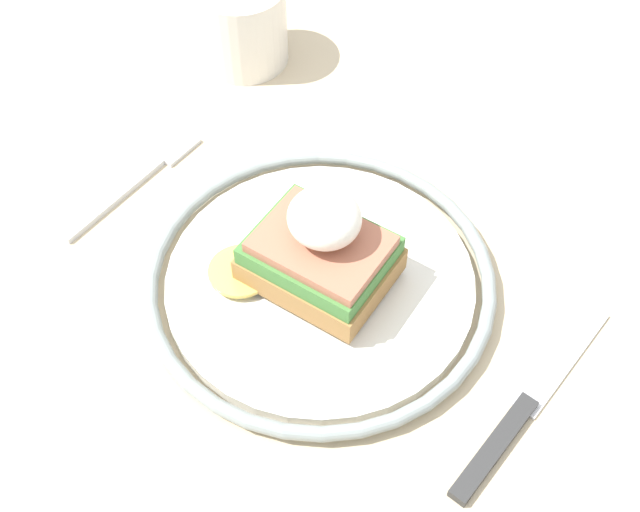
{
  "coord_description": "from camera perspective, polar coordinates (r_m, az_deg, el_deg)",
  "views": [
    {
      "loc": [
        0.15,
        -0.29,
        1.2
      ],
      "look_at": [
        -0.03,
        -0.02,
        0.78
      ],
      "focal_mm": 45.0,
      "sensor_mm": 36.0,
      "label": 1
    }
  ],
  "objects": [
    {
      "name": "sandwich",
      "position": [
        0.53,
        -0.03,
        0.49
      ],
      "size": [
        0.12,
        0.09,
        0.08
      ],
      "color": "#9E703D",
      "rests_on": "plate"
    },
    {
      "name": "dining_table",
      "position": [
        0.67,
        2.83,
        -8.39
      ],
      "size": [
        0.94,
        0.75,
        0.75
      ],
      "color": "#C6B28E",
      "rests_on": "ground_plane"
    },
    {
      "name": "fork",
      "position": [
        0.64,
        -12.74,
        5.43
      ],
      "size": [
        0.02,
        0.14,
        0.0
      ],
      "color": "silver",
      "rests_on": "dining_table"
    },
    {
      "name": "cup",
      "position": [
        0.72,
        -5.56,
        16.17
      ],
      "size": [
        0.08,
        0.08,
        0.07
      ],
      "color": "white",
      "rests_on": "dining_table"
    },
    {
      "name": "knife",
      "position": [
        0.53,
        14.1,
        -10.7
      ],
      "size": [
        0.03,
        0.18,
        0.01
      ],
      "color": "#2D2D2D",
      "rests_on": "dining_table"
    },
    {
      "name": "plate",
      "position": [
        0.56,
        -0.0,
        -1.71
      ],
      "size": [
        0.24,
        0.24,
        0.02
      ],
      "color": "silver",
      "rests_on": "dining_table"
    }
  ]
}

